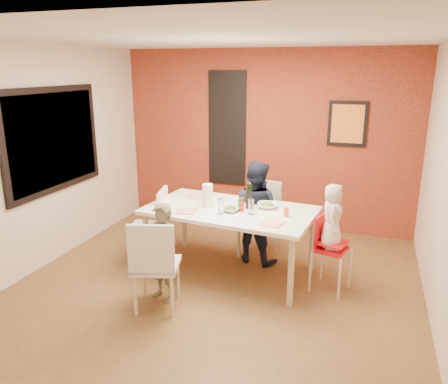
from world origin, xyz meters
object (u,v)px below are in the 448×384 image
(chair_far, at_px, (261,214))
(wine_bottle, at_px, (249,197))
(dining_table, at_px, (230,214))
(toddler, at_px, (332,216))
(paper_towel_roll, at_px, (208,196))
(child_far, at_px, (255,212))
(high_chair, at_px, (328,246))
(chair_near, at_px, (154,262))
(child_near, at_px, (163,253))
(chair_left, at_px, (154,222))

(chair_far, height_order, wine_bottle, wine_bottle)
(dining_table, xyz_separation_m, toddler, (1.18, -0.05, 0.13))
(paper_towel_roll, bearing_deg, child_far, 44.41)
(high_chair, xyz_separation_m, child_far, (-0.97, 0.47, 0.14))
(chair_near, height_order, wine_bottle, wine_bottle)
(dining_table, distance_m, paper_towel_roll, 0.35)
(chair_far, bearing_deg, high_chair, -26.89)
(paper_towel_roll, bearing_deg, dining_table, 5.58)
(dining_table, height_order, chair_near, chair_near)
(dining_table, bearing_deg, wine_bottle, 23.34)
(chair_near, xyz_separation_m, chair_far, (0.65, 1.77, 0.00))
(chair_far, distance_m, wine_bottle, 0.72)
(child_near, bearing_deg, chair_near, -64.53)
(toddler, xyz_separation_m, wine_bottle, (-0.98, 0.14, 0.09))
(dining_table, distance_m, chair_left, 1.03)
(high_chair, height_order, wine_bottle, wine_bottle)
(toddler, height_order, wine_bottle, toddler)
(chair_far, relative_size, toddler, 1.36)
(child_near, distance_m, toddler, 1.86)
(high_chair, relative_size, toddler, 1.19)
(child_far, bearing_deg, toddler, 167.14)
(dining_table, bearing_deg, child_near, -118.94)
(dining_table, xyz_separation_m, chair_near, (-0.44, -1.09, -0.19))
(dining_table, height_order, high_chair, high_chair)
(high_chair, distance_m, toddler, 0.35)
(chair_far, xyz_separation_m, paper_towel_roll, (-0.48, -0.70, 0.40))
(chair_far, xyz_separation_m, child_near, (-0.68, -1.52, -0.01))
(wine_bottle, bearing_deg, child_near, -125.71)
(dining_table, height_order, paper_towel_roll, paper_towel_roll)
(dining_table, bearing_deg, chair_left, 179.79)
(child_near, distance_m, paper_towel_roll, 0.94)
(chair_near, xyz_separation_m, child_far, (0.64, 1.52, 0.11))
(chair_far, distance_m, high_chair, 1.19)
(child_near, height_order, wine_bottle, wine_bottle)
(chair_left, xyz_separation_m, toddler, (2.19, -0.06, 0.34))
(chair_far, height_order, chair_left, chair_far)
(high_chair, bearing_deg, chair_left, 104.05)
(high_chair, height_order, child_near, child_near)
(chair_near, relative_size, child_near, 0.91)
(chair_near, height_order, high_chair, chair_near)
(chair_near, distance_m, high_chair, 1.92)
(high_chair, bearing_deg, toddler, -104.10)
(chair_left, distance_m, toddler, 2.22)
(chair_near, bearing_deg, high_chair, -162.61)
(dining_table, bearing_deg, chair_far, 72.76)
(chair_near, distance_m, wine_bottle, 1.40)
(child_far, bearing_deg, high_chair, 167.20)
(chair_near, bearing_deg, chair_left, -78.26)
(paper_towel_roll, bearing_deg, chair_near, -99.20)
(child_far, relative_size, paper_towel_roll, 4.71)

